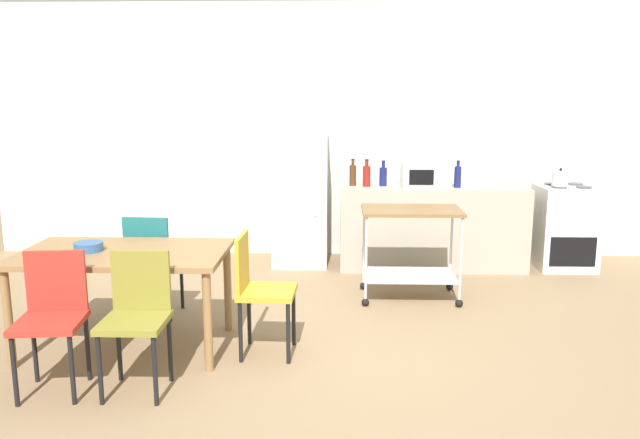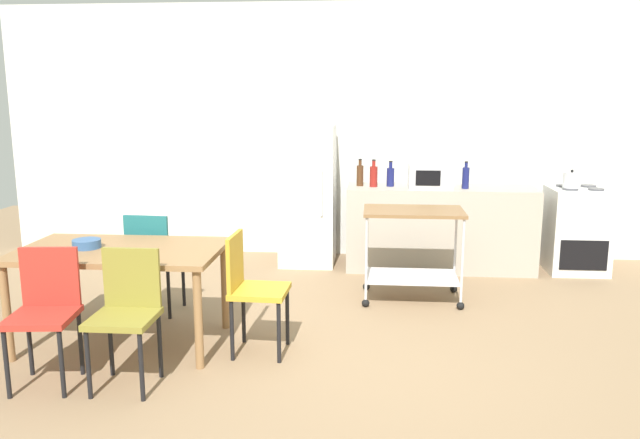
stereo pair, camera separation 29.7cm
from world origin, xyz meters
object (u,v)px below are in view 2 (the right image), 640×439
(refrigerator, at_px, (308,195))
(bottle_hot_sauce, at_px, (374,176))
(kitchen_cart, at_px, (413,239))
(kettle, at_px, (572,180))
(stove_oven, at_px, (576,230))
(bottle_soy_sauce, at_px, (390,176))
(microwave, at_px, (431,176))
(dining_table, at_px, (121,259))
(chair_teal, at_px, (153,256))
(chair_red, at_px, (45,307))
(bottle_soda, at_px, (466,177))
(chair_mustard, at_px, (251,284))
(chair_olive, at_px, (127,308))
(fruit_bowl, at_px, (87,244))
(bottle_sesame_oil, at_px, (360,175))

(refrigerator, height_order, bottle_hot_sauce, refrigerator)
(kitchen_cart, relative_size, kettle, 3.80)
(stove_oven, xyz_separation_m, bottle_soy_sauce, (-1.99, -0.01, 0.56))
(microwave, bearing_deg, bottle_hot_sauce, 174.99)
(dining_table, distance_m, stove_oven, 4.71)
(stove_oven, bearing_deg, dining_table, -149.41)
(chair_teal, height_order, kitchen_cart, chair_teal)
(stove_oven, height_order, microwave, microwave)
(chair_red, relative_size, refrigerator, 0.57)
(stove_oven, xyz_separation_m, microwave, (-1.57, -0.12, 0.58))
(kitchen_cart, bearing_deg, bottle_soda, 59.72)
(dining_table, bearing_deg, bottle_hot_sauce, 51.16)
(chair_red, bearing_deg, bottle_soy_sauce, 46.74)
(chair_mustard, distance_m, stove_oven, 3.92)
(chair_mustard, xyz_separation_m, bottle_soy_sauce, (1.06, 2.45, 0.49))
(chair_red, height_order, bottle_soda, bottle_soda)
(chair_olive, bearing_deg, chair_red, -177.48)
(kettle, bearing_deg, chair_mustard, -141.06)
(microwave, distance_m, fruit_bowl, 3.57)
(bottle_soda, xyz_separation_m, fruit_bowl, (-3.09, -2.29, -0.24))
(chair_olive, distance_m, kitchen_cart, 2.72)
(kettle, bearing_deg, microwave, -179.26)
(chair_olive, height_order, bottle_soy_sauce, bottle_soy_sauce)
(microwave, bearing_deg, bottle_soy_sauce, 166.17)
(chair_mustard, bearing_deg, kitchen_cart, -40.87)
(dining_table, xyz_separation_m, refrigerator, (1.15, 2.47, 0.10))
(kitchen_cart, height_order, bottle_hot_sauce, bottle_hot_sauce)
(kitchen_cart, relative_size, bottle_soy_sauce, 3.31)
(chair_red, bearing_deg, kettle, 29.13)
(chair_teal, bearing_deg, refrigerator, -118.65)
(kettle, bearing_deg, bottle_hot_sauce, 179.06)
(chair_red, xyz_separation_m, stove_oven, (4.29, 3.07, -0.07))
(stove_oven, bearing_deg, microwave, -175.74)
(bottle_sesame_oil, height_order, bottle_soda, bottle_sesame_oil)
(chair_red, relative_size, bottle_soy_sauce, 3.24)
(chair_olive, distance_m, kettle, 4.70)
(dining_table, height_order, kettle, kettle)
(dining_table, bearing_deg, bottle_sesame_oil, 54.10)
(bottle_soda, bearing_deg, fruit_bowl, -143.45)
(bottle_sesame_oil, xyz_separation_m, microwave, (0.75, -0.11, 0.01))
(chair_red, bearing_deg, dining_table, 64.21)
(chair_teal, xyz_separation_m, bottle_soy_sauce, (2.05, 1.70, 0.49))
(stove_oven, relative_size, bottle_soy_sauce, 3.35)
(kitchen_cart, bearing_deg, fruit_bowl, -153.07)
(bottle_hot_sauce, distance_m, kettle, 2.05)
(chair_mustard, bearing_deg, bottle_soda, -35.79)
(dining_table, bearing_deg, chair_mustard, -4.20)
(dining_table, height_order, chair_mustard, chair_mustard)
(stove_oven, bearing_deg, refrigerator, 178.40)
(chair_mustard, distance_m, bottle_sesame_oil, 2.61)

